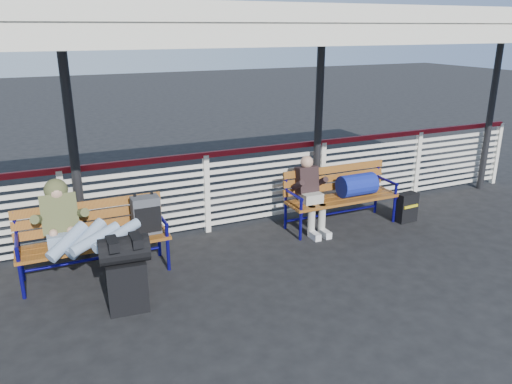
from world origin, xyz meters
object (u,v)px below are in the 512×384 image
traveler_man (83,232)px  companion_person (311,194)px  bench_left (111,226)px  suitcase_side (406,207)px  luggage_stack (126,271)px  bench_right (348,188)px

traveler_man → companion_person: traveler_man is taller
bench_left → suitcase_side: size_ratio=3.84×
luggage_stack → companion_person: bearing=26.1°
bench_left → companion_person: (2.93, 0.10, -0.01)m
bench_right → suitcase_side: (0.92, -0.30, -0.36)m
luggage_stack → suitcase_side: (4.55, 0.83, -0.24)m
luggage_stack → bench_left: bench_left is taller
companion_person → luggage_stack: bearing=-159.0°
companion_person → suitcase_side: bearing=-10.5°
bench_right → luggage_stack: bearing=-162.6°
luggage_stack → bench_right: (3.63, 1.14, 0.12)m
bench_right → traveler_man: 4.00m
bench_right → companion_person: bearing=-179.4°
bench_right → suitcase_side: size_ratio=3.84×
luggage_stack → bench_left: (0.02, 1.03, 0.13)m
bench_left → suitcase_side: (4.53, -0.20, -0.37)m
bench_right → companion_person: (-0.68, -0.01, 0.00)m
bench_right → suitcase_side: bearing=-18.3°
suitcase_side → bench_left: bearing=173.3°
luggage_stack → companion_person: 3.16m
bench_left → traveler_man: traveler_man is taller
bench_left → companion_person: 2.93m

